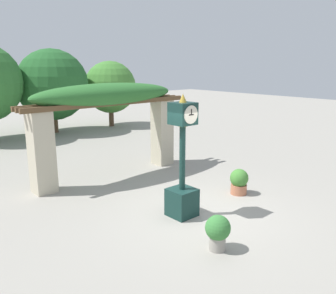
% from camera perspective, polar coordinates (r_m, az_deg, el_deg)
% --- Properties ---
extents(ground_plane, '(60.00, 60.00, 0.00)m').
position_cam_1_polar(ground_plane, '(8.85, 4.87, -10.49)').
color(ground_plane, gray).
extents(pedestal_clock, '(0.60, 0.60, 2.91)m').
position_cam_1_polar(pedestal_clock, '(8.30, 2.30, -3.71)').
color(pedestal_clock, '#14332D').
rests_on(pedestal_clock, ground).
extents(pergola, '(5.59, 1.19, 2.97)m').
position_cam_1_polar(pergola, '(11.22, -9.58, 6.23)').
color(pergola, '#BCB299').
rests_on(pergola, ground).
extents(potted_plant_near_left, '(0.51, 0.51, 0.72)m').
position_cam_1_polar(potted_plant_near_left, '(10.10, 11.32, -5.40)').
color(potted_plant_near_left, '#B26B4C').
rests_on(potted_plant_near_left, ground).
extents(potted_plant_near_right, '(0.50, 0.50, 0.72)m').
position_cam_1_polar(potted_plant_near_right, '(7.13, 7.98, -13.14)').
color(potted_plant_near_right, gray).
rests_on(potted_plant_near_right, ground).
extents(tree_line, '(12.98, 3.64, 4.51)m').
position_cam_1_polar(tree_line, '(18.80, -22.09, 9.18)').
color(tree_line, brown).
rests_on(tree_line, ground).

